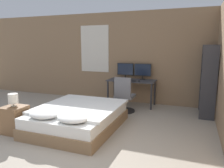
# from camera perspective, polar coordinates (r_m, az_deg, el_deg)

# --- Properties ---
(ground_plane) EXTENTS (20.00, 20.00, 0.00)m
(ground_plane) POSITION_cam_1_polar(r_m,az_deg,el_deg) (3.44, -12.45, -20.13)
(ground_plane) COLOR #9E9384
(wall_back) EXTENTS (12.00, 0.08, 2.70)m
(wall_back) POSITION_cam_1_polar(r_m,az_deg,el_deg) (6.59, 5.91, 6.84)
(wall_back) COLOR #8E7051
(wall_back) RESTS_ON ground_plane
(bed) EXTENTS (1.61, 1.96, 0.55)m
(bed) POSITION_cam_1_polar(r_m,az_deg,el_deg) (4.65, -8.91, -8.63)
(bed) COLOR #846647
(bed) RESTS_ON ground_plane
(nightstand) EXTENTS (0.42, 0.42, 0.54)m
(nightstand) POSITION_cam_1_polar(r_m,az_deg,el_deg) (4.78, -24.05, -8.48)
(nightstand) COLOR brown
(nightstand) RESTS_ON ground_plane
(bedside_lamp) EXTENTS (0.19, 0.19, 0.26)m
(bedside_lamp) POSITION_cam_1_polar(r_m,az_deg,el_deg) (4.67, -24.42, -3.52)
(bedside_lamp) COLOR gray
(bedside_lamp) RESTS_ON nightstand
(desk) EXTENTS (1.35, 0.65, 0.74)m
(desk) POSITION_cam_1_polar(r_m,az_deg,el_deg) (6.29, 5.14, 0.22)
(desk) COLOR #38383D
(desk) RESTS_ON ground_plane
(monitor_left) EXTENTS (0.50, 0.16, 0.46)m
(monitor_left) POSITION_cam_1_polar(r_m,az_deg,el_deg) (6.52, 3.51, 3.74)
(monitor_left) COLOR black
(monitor_left) RESTS_ON desk
(monitor_right) EXTENTS (0.50, 0.16, 0.46)m
(monitor_right) POSITION_cam_1_polar(r_m,az_deg,el_deg) (6.39, 8.00, 3.53)
(monitor_right) COLOR black
(monitor_right) RESTS_ON desk
(keyboard) EXTENTS (0.36, 0.13, 0.02)m
(keyboard) POSITION_cam_1_polar(r_m,az_deg,el_deg) (6.06, 4.60, 0.85)
(keyboard) COLOR black
(keyboard) RESTS_ON desk
(computer_mouse) EXTENTS (0.07, 0.05, 0.04)m
(computer_mouse) POSITION_cam_1_polar(r_m,az_deg,el_deg) (5.99, 7.09, 0.78)
(computer_mouse) COLOR black
(computer_mouse) RESTS_ON desk
(office_chair) EXTENTS (0.52, 0.52, 0.93)m
(office_chair) POSITION_cam_1_polar(r_m,az_deg,el_deg) (5.67, 3.24, -3.70)
(office_chair) COLOR black
(office_chair) RESTS_ON ground_plane
(bookshelf) EXTENTS (0.34, 0.83, 1.73)m
(bookshelf) POSITION_cam_1_polar(r_m,az_deg,el_deg) (5.71, 23.92, 1.46)
(bookshelf) COLOR #333338
(bookshelf) RESTS_ON ground_plane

